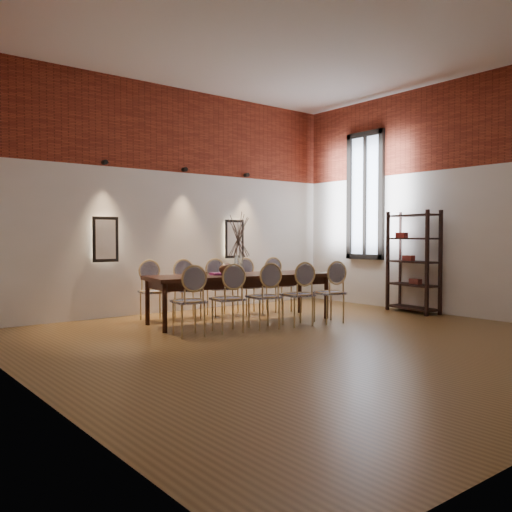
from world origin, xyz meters
TOP-DOWN VIEW (x-y plane):
  - floor at (0.00, 0.00)m, footprint 7.00×7.00m
  - ceiling at (0.00, 0.00)m, footprint 7.00×7.00m
  - wall_back at (0.00, 3.55)m, footprint 7.00×0.10m
  - wall_left at (-3.55, 0.00)m, footprint 0.10×7.00m
  - wall_right at (3.55, 0.00)m, footprint 0.10×7.00m
  - brick_band_back at (0.00, 3.48)m, footprint 7.00×0.02m
  - brick_band_left at (-3.48, 0.00)m, footprint 0.02×7.00m
  - brick_band_right at (3.48, 0.00)m, footprint 0.02×7.00m
  - niche_left at (-1.30, 3.45)m, footprint 0.36×0.06m
  - niche_right at (1.30, 3.45)m, footprint 0.36×0.06m
  - spot_fixture_left at (-1.30, 3.42)m, footprint 0.08×0.10m
  - spot_fixture_mid at (0.20, 3.42)m, footprint 0.08×0.10m
  - spot_fixture_right at (1.60, 3.42)m, footprint 0.08×0.10m
  - window_glass at (3.46, 2.00)m, footprint 0.02×0.78m
  - window_frame at (3.44, 2.00)m, footprint 0.08×0.90m
  - window_mullion at (3.44, 2.00)m, footprint 0.06×0.06m
  - dining_table at (0.24, 1.81)m, footprint 3.05×1.41m
  - chair_near_a at (-1.04, 1.27)m, footprint 0.51×0.51m
  - chair_near_b at (-0.46, 1.17)m, footprint 0.51×0.51m
  - chair_near_c at (0.12, 1.07)m, footprint 0.51×0.51m
  - chair_near_d at (0.70, 0.98)m, footprint 0.51×0.51m
  - chair_near_e at (1.27, 0.88)m, footprint 0.51×0.51m
  - chair_far_a at (-0.79, 2.75)m, footprint 0.51×0.51m
  - chair_far_b at (-0.21, 2.65)m, footprint 0.51×0.51m
  - chair_far_c at (0.37, 2.55)m, footprint 0.51×0.51m
  - chair_far_d at (0.94, 2.46)m, footprint 0.51×0.51m
  - chair_far_e at (1.52, 2.36)m, footprint 0.51×0.51m
  - vase at (0.22, 1.82)m, footprint 0.14×0.14m
  - dried_branches at (0.22, 1.82)m, footprint 0.50×0.50m
  - bowl at (-0.02, 1.81)m, footprint 0.24×0.24m
  - book at (-0.08, 1.94)m, footprint 0.29×0.22m
  - shelving_rack at (3.28, 0.76)m, footprint 0.53×1.05m

SIDE VIEW (x-z plane):
  - floor at x=0.00m, z-range -0.02..0.00m
  - dining_table at x=0.24m, z-range 0.00..0.75m
  - chair_near_a at x=-1.04m, z-range 0.00..0.94m
  - chair_near_b at x=-0.46m, z-range 0.00..0.94m
  - chair_near_c at x=0.12m, z-range 0.00..0.94m
  - chair_near_d at x=0.70m, z-range 0.00..0.94m
  - chair_near_e at x=1.27m, z-range 0.00..0.94m
  - chair_far_a at x=-0.79m, z-range 0.00..0.94m
  - chair_far_b at x=-0.21m, z-range 0.00..0.94m
  - chair_far_c at x=0.37m, z-range 0.00..0.94m
  - chair_far_d at x=0.94m, z-range 0.00..0.94m
  - chair_far_e at x=1.52m, z-range 0.00..0.94m
  - book at x=-0.08m, z-range 0.75..0.78m
  - bowl at x=-0.02m, z-range 0.75..0.93m
  - vase at x=0.22m, z-range 0.75..1.05m
  - shelving_rack at x=3.28m, z-range 0.00..1.80m
  - niche_left at x=-1.30m, z-range 0.97..1.63m
  - niche_right at x=1.30m, z-range 0.97..1.63m
  - dried_branches at x=0.22m, z-range 1.00..1.70m
  - wall_back at x=0.00m, z-range 0.00..4.00m
  - wall_left at x=-3.55m, z-range 0.00..4.00m
  - wall_right at x=3.55m, z-range 0.00..4.00m
  - window_glass at x=3.46m, z-range 0.96..3.34m
  - window_frame at x=3.44m, z-range 0.90..3.40m
  - window_mullion at x=3.44m, z-range 0.95..3.35m
  - spot_fixture_left at x=-1.30m, z-range 2.51..2.59m
  - spot_fixture_mid at x=0.20m, z-range 2.51..2.59m
  - spot_fixture_right at x=1.60m, z-range 2.51..2.59m
  - brick_band_back at x=0.00m, z-range 2.50..4.00m
  - brick_band_left at x=-3.48m, z-range 2.50..4.00m
  - brick_band_right at x=3.48m, z-range 2.50..4.00m
  - ceiling at x=0.00m, z-range 4.00..4.02m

